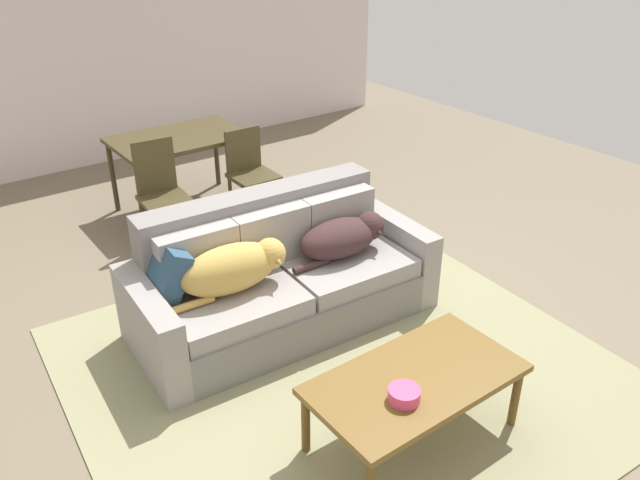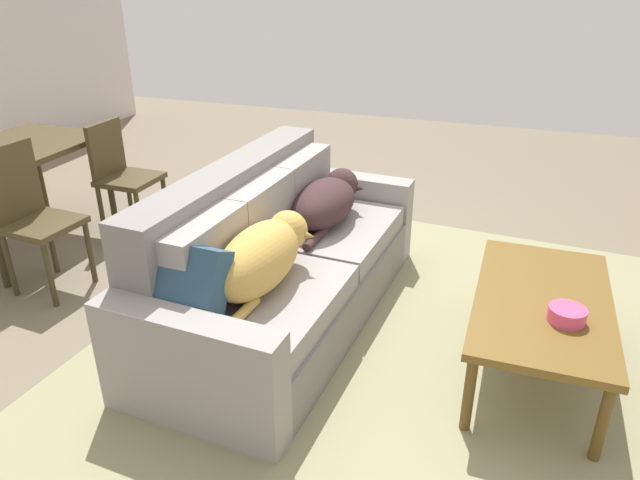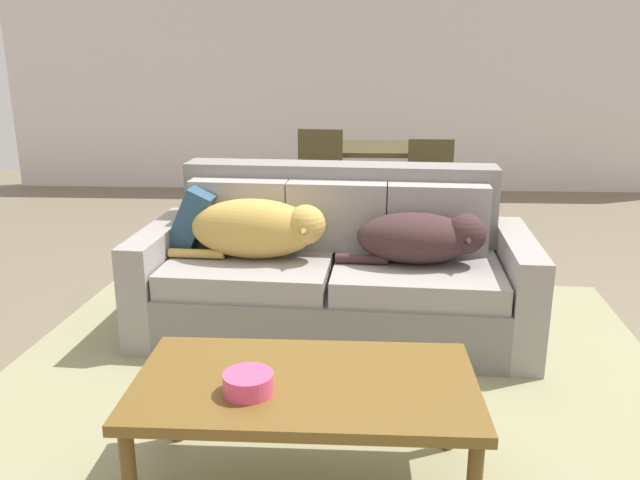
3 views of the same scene
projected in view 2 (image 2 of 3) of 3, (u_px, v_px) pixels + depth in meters
The scene contains 11 objects.
ground_plane at pixel (286, 305), 3.69m from camera, with size 10.00×10.00×0.00m, color #716550.
area_rug at pixel (398, 338), 3.36m from camera, with size 3.30×3.15×0.01m, color gray.
couch at pixel (276, 265), 3.44m from camera, with size 2.21×1.06×0.92m.
dog_on_left_cushion at pixel (263, 255), 2.94m from camera, with size 0.87×0.37×0.33m.
dog_on_right_cushion at pixel (327, 200), 3.68m from camera, with size 0.80×0.39×0.28m.
throw_pillow_by_left_arm at pixel (184, 286), 2.66m from camera, with size 0.14×0.38×0.38m, color #2A4A63.
coffee_table at pixel (542, 306), 2.92m from camera, with size 1.20×0.65×0.45m.
bowl_on_coffee_table at pixel (567, 315), 2.70m from camera, with size 0.17×0.17×0.07m, color #EA4C7F.
dining_table at pixel (10, 159), 4.20m from camera, with size 1.24×0.81×0.75m.
dining_chair_near_left at pixel (32, 212), 3.68m from camera, with size 0.43×0.43×0.96m.
dining_chair_near_right at pixel (122, 173), 4.45m from camera, with size 0.41×0.41×0.88m.
Camera 2 is at (-2.90, -1.25, 1.96)m, focal length 32.93 mm.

